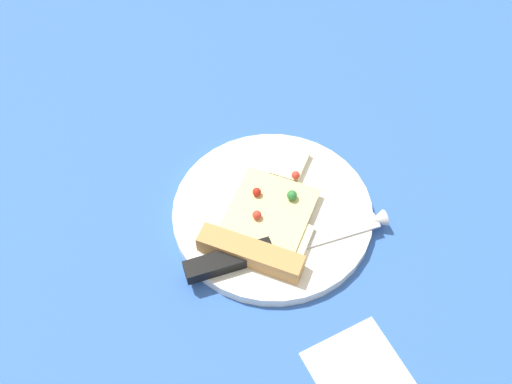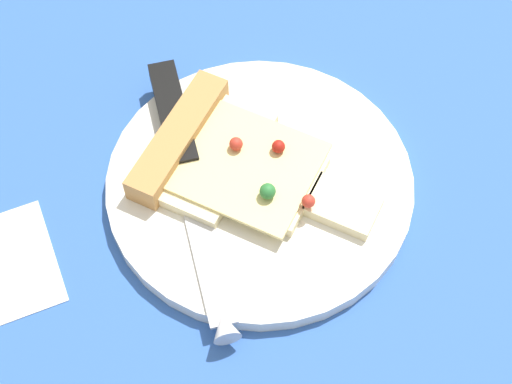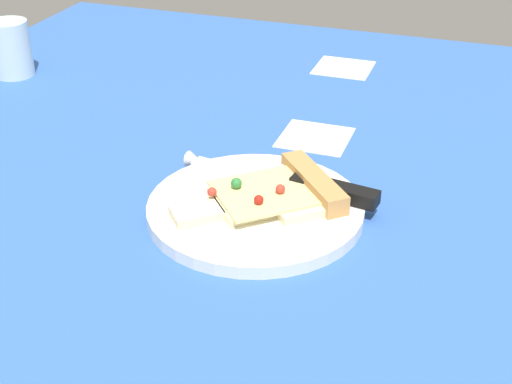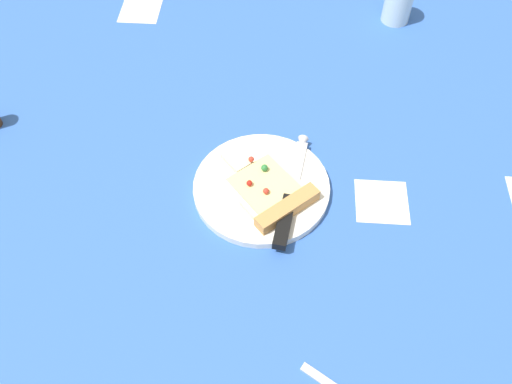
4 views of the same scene
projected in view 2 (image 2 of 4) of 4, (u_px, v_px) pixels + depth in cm
name	position (u px, v px, depth cm)	size (l,w,h in cm)	color
ground_plane	(265.00, 93.00, 66.49)	(144.63, 144.63, 3.00)	#3360B7
plate	(260.00, 184.00, 59.05)	(23.65, 23.65, 1.43)	white
pizza_slice	(229.00, 161.00, 58.34)	(18.22, 17.34, 2.52)	beige
knife	(185.00, 163.00, 58.46)	(24.05, 5.61, 2.45)	silver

